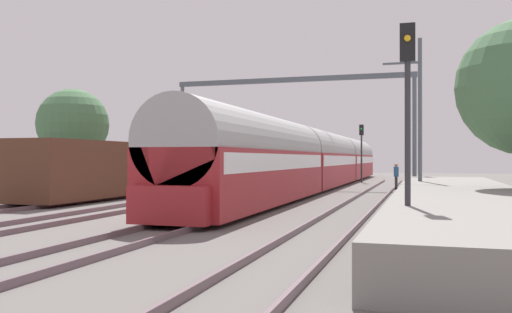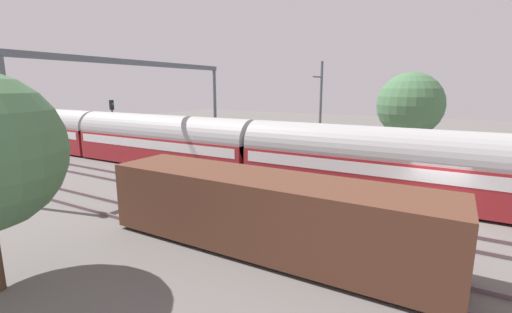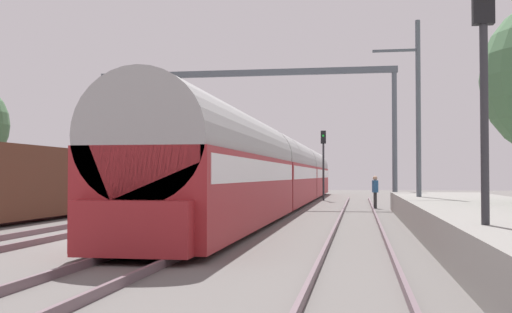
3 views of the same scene
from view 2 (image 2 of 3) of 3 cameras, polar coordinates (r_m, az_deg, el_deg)
name	(u,v)px [view 2 (image 2 of 3)]	position (r m, az deg, el deg)	size (l,w,h in m)	color
ground	(434,220)	(18.34, 27.23, -9.28)	(120.00, 120.00, 0.00)	#635F5C
track_far_west	(422,288)	(12.35, 25.60, -18.87)	(1.52, 60.00, 0.16)	#67525A
track_west	(431,236)	(16.28, 26.85, -11.52)	(1.52, 60.00, 0.16)	#67525A
track_east	(437,205)	(20.38, 27.57, -7.07)	(1.52, 60.00, 0.16)	#67525A
track_far_east	(440,185)	(24.56, 28.04, -4.12)	(1.52, 60.00, 0.16)	#67525A
platform	(413,164)	(28.30, 24.38, -1.12)	(4.40, 28.00, 0.90)	gray
passenger_train	(162,141)	(27.87, -15.13, 2.52)	(2.93, 49.20, 3.82)	maroon
freight_car	(266,213)	(13.06, 1.68, -9.27)	(2.80, 13.00, 2.70)	#563323
person_crossing	(224,145)	(30.64, -5.35, 1.85)	(0.33, 0.45, 1.73)	#2F2F2F
railway_signal_far	(113,119)	(35.04, -22.48, 5.72)	(0.36, 0.30, 4.89)	#2D2D33
catenary_gantry	(141,89)	(25.77, -18.36, 10.55)	(17.42, 0.28, 7.86)	#525B65
catenary_pole_east_mid	(320,112)	(27.80, 10.50, 7.22)	(1.90, 0.20, 8.00)	#525B65
tree_east_background	(410,105)	(30.22, 24.00, 7.76)	(5.08, 5.08, 7.23)	#4C3826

